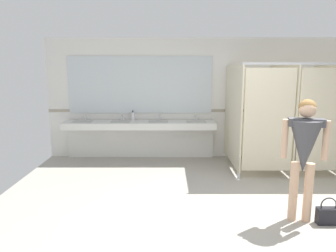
% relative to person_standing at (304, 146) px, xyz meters
% --- Properties ---
extents(ground_plane, '(7.55, 6.69, 0.10)m').
position_rel_person_standing_xyz_m(ground_plane, '(-0.60, 0.03, -1.06)').
color(ground_plane, '#9E998E').
extents(wall_back, '(7.55, 0.12, 2.62)m').
position_rel_person_standing_xyz_m(wall_back, '(-0.60, 3.14, 0.30)').
color(wall_back, silver).
rests_on(wall_back, ground_plane).
extents(wall_back_tile_band, '(7.55, 0.01, 0.06)m').
position_rel_person_standing_xyz_m(wall_back_tile_band, '(-0.60, 3.08, 0.04)').
color(wall_back_tile_band, '#9E937F').
rests_on(wall_back_tile_band, wall_back).
extents(vanity_counter, '(3.24, 0.54, 0.96)m').
position_rel_person_standing_xyz_m(vanity_counter, '(-2.34, 2.88, -0.39)').
color(vanity_counter, silver).
rests_on(vanity_counter, ground_plane).
extents(mirror_panel, '(3.14, 0.02, 1.23)m').
position_rel_person_standing_xyz_m(mirror_panel, '(-2.34, 3.07, 0.61)').
color(mirror_panel, silver).
rests_on(mirror_panel, wall_back).
extents(bathroom_stalls, '(2.92, 1.55, 2.07)m').
position_rel_person_standing_xyz_m(bathroom_stalls, '(0.99, 2.08, 0.08)').
color(bathroom_stalls, beige).
rests_on(bathroom_stalls, ground_plane).
extents(person_standing, '(0.55, 0.48, 1.60)m').
position_rel_person_standing_xyz_m(person_standing, '(0.00, 0.00, 0.00)').
color(person_standing, '#DBAD89').
rests_on(person_standing, ground_plane).
extents(handbag, '(0.27, 0.12, 0.36)m').
position_rel_person_standing_xyz_m(handbag, '(0.33, -0.10, -0.89)').
color(handbag, black).
rests_on(handbag, ground_plane).
extents(soap_dispenser, '(0.07, 0.07, 0.22)m').
position_rel_person_standing_xyz_m(soap_dispenser, '(-2.50, 2.95, -0.06)').
color(soap_dispenser, white).
rests_on(soap_dispenser, vanity_counter).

